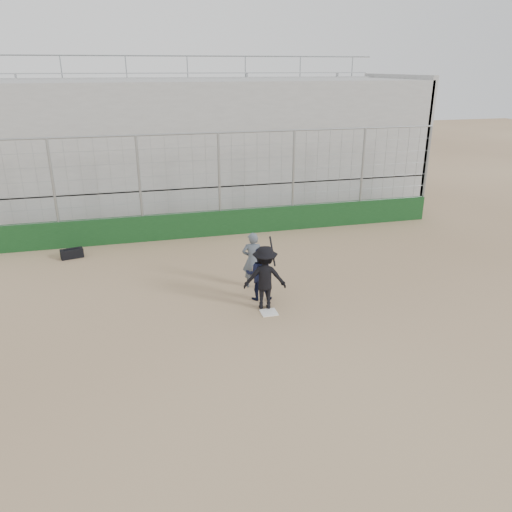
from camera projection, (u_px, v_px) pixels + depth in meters
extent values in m
plane|color=#816446|center=(269.00, 313.00, 13.64)|extent=(90.00, 90.00, 0.00)
cube|color=white|center=(269.00, 312.00, 13.64)|extent=(0.44, 0.44, 0.02)
cube|color=#103415|center=(220.00, 223.00, 19.79)|extent=(18.00, 0.25, 1.00)
cylinder|color=gray|center=(219.00, 186.00, 19.26)|extent=(0.10, 0.10, 4.00)
cylinder|color=gray|center=(426.00, 174.00, 21.38)|extent=(0.10, 0.10, 4.00)
cylinder|color=gray|center=(218.00, 133.00, 18.55)|extent=(18.00, 0.07, 0.07)
cube|color=gray|center=(201.00, 188.00, 24.16)|extent=(20.00, 6.70, 1.60)
cube|color=gray|center=(199.00, 127.00, 23.13)|extent=(20.00, 6.70, 4.20)
cube|color=gray|center=(391.00, 137.00, 25.77)|extent=(0.25, 6.70, 6.10)
cylinder|color=gray|center=(187.00, 56.00, 24.88)|extent=(20.00, 0.06, 0.06)
imported|color=black|center=(265.00, 278.00, 13.62)|extent=(1.29, 0.91, 1.82)
cylinder|color=black|center=(272.00, 251.00, 13.57)|extent=(0.07, 0.57, 0.71)
imported|color=black|center=(259.00, 283.00, 14.25)|extent=(0.90, 0.79, 1.03)
sphere|color=maroon|center=(259.00, 270.00, 14.10)|extent=(0.28, 0.28, 0.28)
imported|color=#4C5661|center=(253.00, 263.00, 14.98)|extent=(0.72, 0.56, 1.57)
cube|color=black|center=(72.00, 253.00, 17.51)|extent=(0.81, 0.49, 0.32)
cylinder|color=black|center=(71.00, 249.00, 17.44)|extent=(0.49, 0.15, 0.04)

